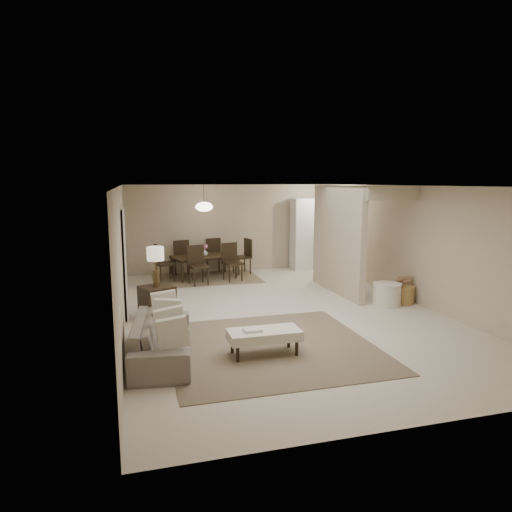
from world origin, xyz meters
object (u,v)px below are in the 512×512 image
object	(u,v)px
pantry_cabinet	(312,234)
ottoman_bench	(264,335)
round_pouf	(387,294)
side_table	(157,302)
wicker_basket	(403,294)
sofa	(162,338)
dining_table	(205,267)

from	to	relation	value
pantry_cabinet	ottoman_bench	size ratio (longest dim) A/B	1.93
pantry_cabinet	round_pouf	world-z (taller)	pantry_cabinet
ottoman_bench	side_table	xyz separation A→B (m)	(-1.43, 2.41, -0.01)
side_table	wicker_basket	bearing A→B (deg)	-3.99
pantry_cabinet	round_pouf	xyz separation A→B (m)	(-0.03, -4.25, -0.82)
sofa	side_table	world-z (taller)	side_table
ottoman_bench	round_pouf	world-z (taller)	round_pouf
sofa	wicker_basket	world-z (taller)	sofa
sofa	wicker_basket	xyz separation A→B (m)	(5.20, 1.75, -0.11)
round_pouf	sofa	bearing A→B (deg)	-160.33
sofa	wicker_basket	size ratio (longest dim) A/B	4.56
pantry_cabinet	side_table	xyz separation A→B (m)	(-4.75, -3.85, -0.74)
wicker_basket	side_table	bearing A→B (deg)	176.01
dining_table	side_table	bearing A→B (deg)	-126.29
round_pouf	ottoman_bench	bearing A→B (deg)	-148.62
pantry_cabinet	ottoman_bench	bearing A→B (deg)	-117.92
pantry_cabinet	ottoman_bench	xyz separation A→B (m)	(-3.32, -6.26, -0.74)
wicker_basket	sofa	bearing A→B (deg)	-161.43
pantry_cabinet	sofa	size ratio (longest dim) A/B	1.02
wicker_basket	pantry_cabinet	bearing A→B (deg)	95.43
ottoman_bench	dining_table	size ratio (longest dim) A/B	0.63
wicker_basket	round_pouf	bearing A→B (deg)	-174.56
side_table	dining_table	world-z (taller)	side_table
pantry_cabinet	wicker_basket	bearing A→B (deg)	-84.57
ottoman_bench	side_table	size ratio (longest dim) A/B	1.78
side_table	round_pouf	bearing A→B (deg)	-4.84
sofa	round_pouf	world-z (taller)	sofa
round_pouf	dining_table	distance (m)	5.00
sofa	wicker_basket	distance (m)	5.49
pantry_cabinet	sofa	distance (m)	7.69
pantry_cabinet	round_pouf	distance (m)	4.33
pantry_cabinet	ottoman_bench	world-z (taller)	pantry_cabinet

